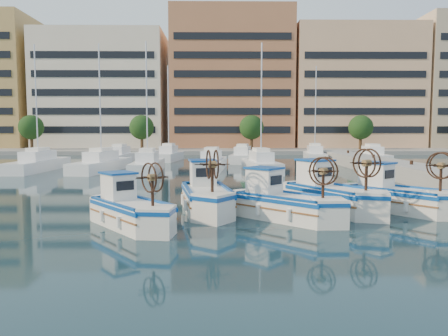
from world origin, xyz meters
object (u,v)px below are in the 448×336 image
fishing_boat_d (331,194)px  fishing_boat_b (206,194)px  fishing_boat_a (130,208)px  fishing_boat_e (397,195)px  fishing_boat_c (283,202)px

fishing_boat_d → fishing_boat_b: bearing=150.6°
fishing_boat_a → fishing_boat_d: size_ratio=0.85×
fishing_boat_d → fishing_boat_e: size_ratio=1.09×
fishing_boat_b → fishing_boat_e: bearing=-9.5°
fishing_boat_e → fishing_boat_b: bearing=140.2°
fishing_boat_d → fishing_boat_c: bearing=-173.5°
fishing_boat_a → fishing_boat_b: (2.89, 3.10, 0.09)m
fishing_boat_c → fishing_boat_d: bearing=-10.4°
fishing_boat_b → fishing_boat_c: size_ratio=1.15×
fishing_boat_a → fishing_boat_b: bearing=9.0°
fishing_boat_a → fishing_boat_e: bearing=-23.5°
fishing_boat_a → fishing_boat_d: fishing_boat_d is taller
fishing_boat_e → fishing_boat_a: bearing=155.1°
fishing_boat_a → fishing_boat_d: 9.23m
fishing_boat_a → fishing_boat_c: (6.20, 1.31, 0.03)m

